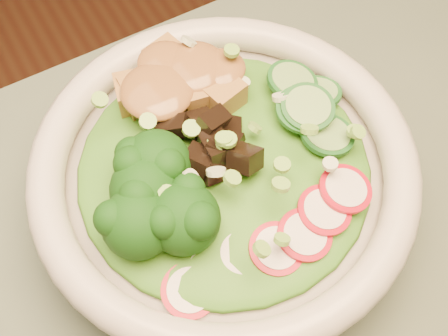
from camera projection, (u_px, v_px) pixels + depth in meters
salad_bowl at (224, 181)px, 0.51m from camera, size 0.31×0.31×0.08m
lettuce_bed at (224, 167)px, 0.49m from camera, size 0.23×0.23×0.03m
broccoli_florets at (145, 204)px, 0.45m from camera, size 0.10×0.09×0.05m
radish_slices at (286, 236)px, 0.45m from camera, size 0.13×0.06×0.02m
cucumber_slices at (302, 115)px, 0.50m from camera, size 0.09×0.09×0.04m
mushroom_heap at (214, 143)px, 0.48m from camera, size 0.09×0.09×0.05m
tofu_cubes at (176, 94)px, 0.51m from camera, size 0.11×0.08×0.04m
peanut_sauce at (175, 83)px, 0.49m from camera, size 0.08×0.06×0.02m
scallion_garnish at (224, 148)px, 0.46m from camera, size 0.22×0.22×0.03m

